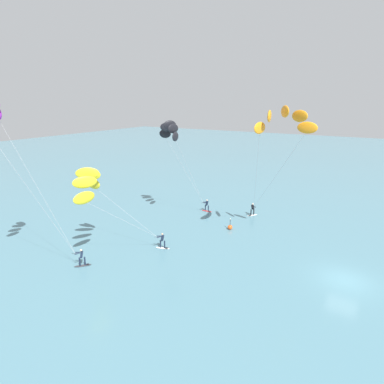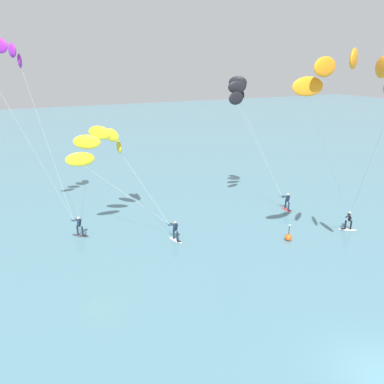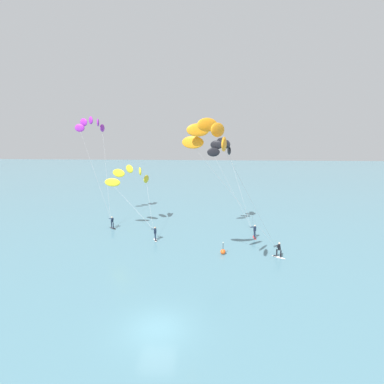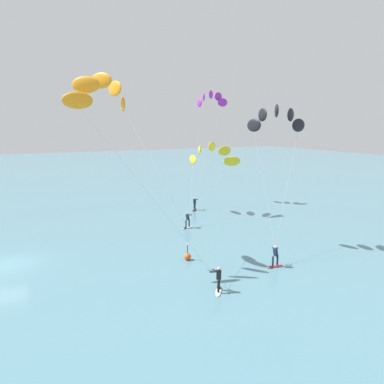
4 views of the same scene
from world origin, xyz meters
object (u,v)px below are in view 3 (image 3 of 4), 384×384
at_px(kitesurfer_nearshore, 223,151).
at_px(kitesurfer_downwind, 211,140).
at_px(kitesurfer_mid_water, 92,129).
at_px(kitesurfer_far_out, 131,177).
at_px(marker_buoy, 223,252).

relative_size(kitesurfer_nearshore, kitesurfer_downwind, 0.87).
relative_size(kitesurfer_mid_water, kitesurfer_far_out, 1.75).
bearing_deg(kitesurfer_downwind, kitesurfer_far_out, 126.32).
bearing_deg(kitesurfer_downwind, kitesurfer_mid_water, 133.48).
bearing_deg(kitesurfer_mid_water, kitesurfer_downwind, -46.52).
distance_m(kitesurfer_far_out, kitesurfer_downwind, 18.77).
relative_size(kitesurfer_nearshore, kitesurfer_far_out, 1.42).
bearing_deg(kitesurfer_mid_water, kitesurfer_nearshore, -11.98).
xyz_separation_m(kitesurfer_far_out, kitesurfer_downwind, (10.66, -14.50, 5.33)).
height_order(kitesurfer_nearshore, kitesurfer_far_out, kitesurfer_nearshore).
distance_m(kitesurfer_nearshore, kitesurfer_far_out, 12.86).
xyz_separation_m(kitesurfer_far_out, marker_buoy, (12.16, -8.89, -6.73)).
height_order(kitesurfer_nearshore, kitesurfer_mid_water, kitesurfer_mid_water).
height_order(kitesurfer_mid_water, kitesurfer_downwind, kitesurfer_mid_water).
xyz_separation_m(kitesurfer_downwind, marker_buoy, (1.50, 5.61, -12.06)).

